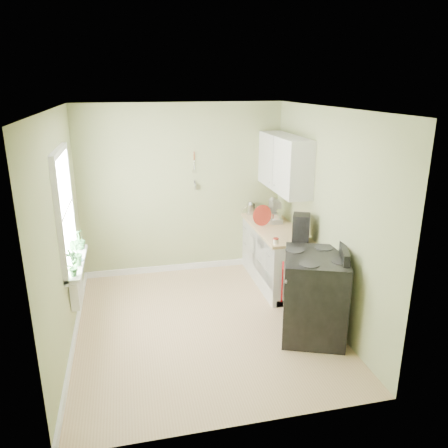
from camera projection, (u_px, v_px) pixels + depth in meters
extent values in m
cube|color=tan|center=(204.00, 325.00, 5.64)|extent=(3.20, 3.60, 0.02)
cube|color=white|center=(200.00, 108.00, 4.80)|extent=(3.20, 3.60, 0.02)
cube|color=#9DA671|center=(182.00, 190.00, 6.90)|extent=(3.20, 0.02, 2.70)
cube|color=#9DA671|center=(60.00, 235.00, 4.88)|extent=(0.02, 3.60, 2.70)
cube|color=#9DA671|center=(326.00, 216.00, 5.56)|extent=(0.02, 3.60, 2.70)
cube|color=white|center=(275.00, 256.00, 6.70)|extent=(0.60, 1.60, 0.87)
cube|color=#D6B683|center=(275.00, 228.00, 6.56)|extent=(0.64, 1.60, 0.04)
cube|color=white|center=(284.00, 163.00, 6.39)|extent=(0.35, 1.40, 0.80)
cube|color=white|center=(63.00, 210.00, 5.10)|extent=(0.02, 1.00, 1.30)
cube|color=white|center=(58.00, 152.00, 4.89)|extent=(0.06, 1.14, 0.07)
cube|color=white|center=(72.00, 264.00, 5.32)|extent=(0.06, 1.14, 0.07)
cube|color=white|center=(65.00, 210.00, 5.11)|extent=(0.04, 1.00, 0.04)
cube|color=white|center=(77.00, 263.00, 5.32)|extent=(0.18, 1.14, 0.04)
cube|color=white|center=(76.00, 289.00, 5.37)|extent=(0.12, 0.50, 0.35)
cylinder|color=#D6B683|center=(194.00, 157.00, 6.75)|extent=(0.02, 0.02, 0.10)
cylinder|color=silver|center=(194.00, 164.00, 6.79)|extent=(0.01, 0.01, 0.16)
cylinder|color=silver|center=(195.00, 186.00, 6.89)|extent=(0.01, 0.14, 0.14)
cube|color=black|center=(314.00, 297.00, 5.28)|extent=(0.98, 1.05, 1.01)
cube|color=black|center=(317.00, 257.00, 5.12)|extent=(0.98, 1.05, 0.03)
cube|color=black|center=(343.00, 249.00, 5.17)|extent=(0.37, 0.82, 0.16)
cylinder|color=#B2B2B7|center=(286.00, 270.00, 5.08)|extent=(0.27, 0.65, 0.02)
cube|color=#B01417|center=(282.00, 282.00, 5.25)|extent=(0.11, 0.24, 0.42)
cube|color=#B2B2B7|center=(275.00, 220.00, 6.76)|extent=(0.21, 0.29, 0.07)
cube|color=#B2B2B7|center=(273.00, 210.00, 6.84)|extent=(0.12, 0.08, 0.21)
cube|color=#B2B2B7|center=(275.00, 204.00, 6.70)|extent=(0.15, 0.29, 0.09)
sphere|color=#B2B2B7|center=(273.00, 200.00, 6.79)|extent=(0.11, 0.11, 0.11)
cylinder|color=silver|center=(276.00, 217.00, 6.69)|extent=(0.16, 0.16, 0.13)
cylinder|color=silver|center=(250.00, 209.00, 7.16)|extent=(0.12, 0.12, 0.17)
cone|color=silver|center=(250.00, 203.00, 7.12)|extent=(0.12, 0.12, 0.04)
cylinder|color=silver|center=(245.00, 208.00, 7.13)|extent=(0.12, 0.03, 0.09)
cube|color=black|center=(301.00, 228.00, 5.87)|extent=(0.31, 0.32, 0.39)
cylinder|color=black|center=(298.00, 237.00, 5.90)|extent=(0.12, 0.12, 0.13)
cylinder|color=#A52A1E|center=(262.00, 215.00, 6.57)|extent=(0.32, 0.13, 0.32)
cylinder|color=beige|center=(276.00, 241.00, 5.84)|extent=(0.07, 0.07, 0.07)
cylinder|color=#A52A1E|center=(276.00, 239.00, 5.83)|extent=(0.08, 0.08, 0.01)
imported|color=#316E34|center=(72.00, 263.00, 4.85)|extent=(0.19, 0.21, 0.32)
imported|color=#316E34|center=(75.00, 253.00, 5.15)|extent=(0.22, 0.21, 0.31)
imported|color=#316E34|center=(79.00, 239.00, 5.67)|extent=(0.20, 0.20, 0.27)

